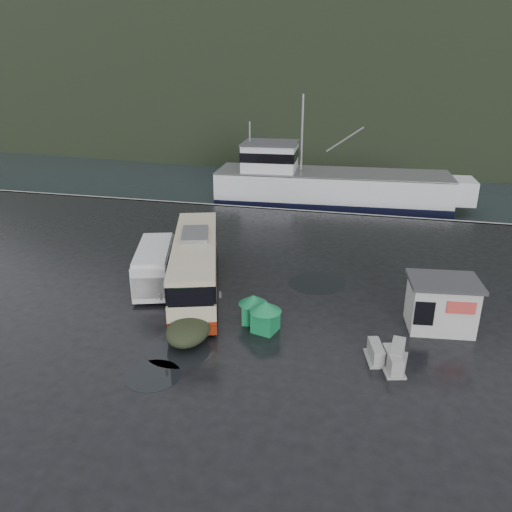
% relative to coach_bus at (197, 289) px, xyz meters
% --- Properties ---
extents(ground, '(160.00, 160.00, 0.00)m').
position_rel_coach_bus_xyz_m(ground, '(2.71, -2.73, 0.00)').
color(ground, black).
rests_on(ground, ground).
extents(harbor_water, '(300.00, 180.00, 0.02)m').
position_rel_coach_bus_xyz_m(harbor_water, '(2.71, 107.27, 0.00)').
color(harbor_water, black).
rests_on(harbor_water, ground).
extents(quay_edge, '(160.00, 0.60, 1.50)m').
position_rel_coach_bus_xyz_m(quay_edge, '(2.71, 17.27, 0.00)').
color(quay_edge, '#999993').
rests_on(quay_edge, ground).
extents(headland, '(780.00, 540.00, 570.00)m').
position_rel_coach_bus_xyz_m(headland, '(12.71, 247.27, 0.00)').
color(headland, black).
rests_on(headland, ground).
extents(coach_bus, '(6.12, 11.48, 3.15)m').
position_rel_coach_bus_xyz_m(coach_bus, '(0.00, 0.00, 0.00)').
color(coach_bus, beige).
rests_on(coach_bus, ground).
extents(white_van, '(3.60, 6.00, 2.37)m').
position_rel_coach_bus_xyz_m(white_van, '(-2.49, -0.06, 0.00)').
color(white_van, silver).
rests_on(white_van, ground).
extents(waste_bin_left, '(1.38, 1.38, 1.56)m').
position_rel_coach_bus_xyz_m(waste_bin_left, '(4.87, -3.73, 0.00)').
color(waste_bin_left, '#178149').
rests_on(waste_bin_left, ground).
extents(waste_bin_right, '(1.18, 1.18, 1.48)m').
position_rel_coach_bus_xyz_m(waste_bin_right, '(4.10, -3.00, 0.00)').
color(waste_bin_right, '#178149').
rests_on(waste_bin_right, ground).
extents(dome_tent, '(2.03, 2.82, 1.10)m').
position_rel_coach_bus_xyz_m(dome_tent, '(1.59, -5.44, 0.00)').
color(dome_tent, '#262D1B').
rests_on(dome_tent, ground).
extents(ticket_kiosk, '(3.55, 2.85, 2.57)m').
position_rel_coach_bus_xyz_m(ticket_kiosk, '(13.05, -1.42, 0.00)').
color(ticket_kiosk, silver).
rests_on(ticket_kiosk, ground).
extents(jersey_barrier_a, '(1.21, 1.79, 0.82)m').
position_rel_coach_bus_xyz_m(jersey_barrier_a, '(10.81, -5.59, 0.00)').
color(jersey_barrier_a, '#999993').
rests_on(jersey_barrier_a, ground).
extents(jersey_barrier_b, '(1.08, 1.83, 0.86)m').
position_rel_coach_bus_xyz_m(jersey_barrier_b, '(11.00, -5.06, 0.00)').
color(jersey_barrier_b, '#999993').
rests_on(jersey_barrier_b, ground).
extents(jersey_barrier_c, '(1.09, 1.65, 0.76)m').
position_rel_coach_bus_xyz_m(jersey_barrier_c, '(10.11, -5.03, 0.00)').
color(jersey_barrier_c, '#999993').
rests_on(jersey_barrier_c, ground).
extents(fishing_trawler, '(27.14, 7.45, 10.73)m').
position_rel_coach_bus_xyz_m(fishing_trawler, '(5.27, 24.64, 0.00)').
color(fishing_trawler, silver).
rests_on(fishing_trawler, ground).
extents(puddles, '(8.44, 13.85, 0.01)m').
position_rel_coach_bus_xyz_m(puddles, '(3.52, -3.05, 0.01)').
color(puddles, black).
rests_on(puddles, ground).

